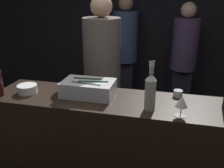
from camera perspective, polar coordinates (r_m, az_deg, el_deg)
name	(u,v)px	position (r m, az deg, el deg)	size (l,w,h in m)	color
wall_back_chalkboard	(146,20)	(4.11, 7.87, 14.35)	(6.40, 0.06, 2.80)	black
bar_counter	(111,153)	(2.24, -0.16, -15.46)	(1.97, 0.51, 1.02)	black
ice_bin_with_bottles	(89,87)	(2.05, -5.39, -0.80)	(0.42, 0.26, 0.13)	silver
bowl_white	(27,89)	(2.22, -18.80, -1.01)	(0.16, 0.16, 0.07)	white
wine_glass	(182,102)	(1.74, 15.66, -4.00)	(0.09, 0.09, 0.15)	silver
candle_votive	(178,93)	(2.10, 14.84, -2.05)	(0.07, 0.07, 0.05)	silver
white_wine_bottle	(150,90)	(1.78, 8.76, -1.39)	(0.08, 0.08, 0.36)	#9EA899
person_in_hoodie	(125,50)	(3.84, 2.99, 7.79)	(0.37, 0.37, 1.76)	black
person_blond_tee	(184,57)	(3.70, 16.09, 5.90)	(0.36, 0.36, 1.69)	black
person_grey_polo	(102,75)	(2.60, -2.23, 2.03)	(0.38, 0.38, 1.79)	black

